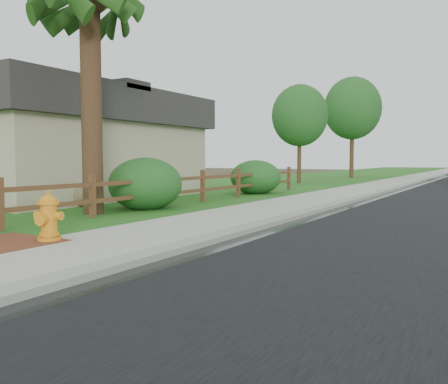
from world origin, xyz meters
The scene contains 15 objects.
ground centered at (0.00, 0.00, 0.00)m, with size 120.00×120.00×0.00m, color #3B3020.
curb centered at (0.40, 35.00, 0.06)m, with size 0.40×90.00×0.12m, color gray.
wet_gutter centered at (0.75, 35.00, 0.02)m, with size 0.50×90.00×0.00m, color black.
sidewalk centered at (-0.90, 35.00, 0.05)m, with size 2.20×90.00×0.10m, color #A4A18F.
grass_strip centered at (-2.80, 35.00, 0.03)m, with size 1.60×90.00×0.06m, color #185518.
lawn_near centered at (-8.00, 35.00, 0.02)m, with size 9.00×90.00×0.04m, color #185518.
ranch_fence centered at (-3.60, 6.40, 0.62)m, with size 0.12×16.92×1.10m.
house centered at (-11.00, 7.00, 2.08)m, with size 10.60×9.60×4.05m.
fire_hydrant centered at (-1.70, -0.02, 0.48)m, with size 0.55×0.45×0.83m.
boulder centered at (-6.00, 4.80, 0.38)m, with size 1.15×0.86×0.77m, color brown.
shrub_b centered at (-6.50, 8.40, 0.67)m, with size 1.92×1.92×1.35m, color #244E1C.
shrub_c centered at (-3.90, 5.09, 0.75)m, with size 2.07×2.07×1.49m, color #244E1C.
shrub_d centered at (-3.90, 12.02, 0.70)m, with size 2.06×2.06×1.41m, color #244E1C.
tree_near_left centered at (-5.43, 20.74, 3.95)m, with size 3.24×3.24×5.74m.
tree_mid_left centered at (-4.96, 30.18, 5.19)m, with size 4.21×4.21×7.52m.
Camera 1 is at (4.72, -5.26, 1.45)m, focal length 38.00 mm.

